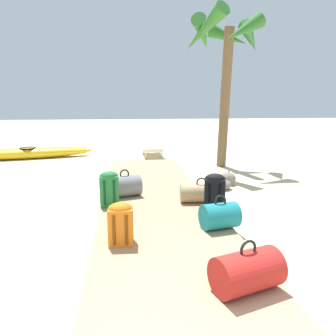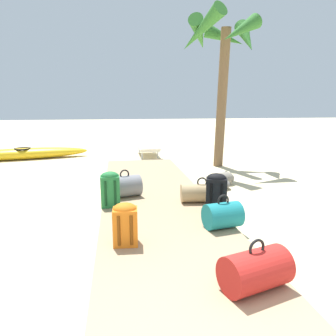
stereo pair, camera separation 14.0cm
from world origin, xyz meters
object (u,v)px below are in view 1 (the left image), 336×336
(duffel_bag_red, at_px, (247,271))
(backpack_orange, at_px, (121,222))
(duffel_bag_teal, at_px, (220,216))
(backpack_green, at_px, (109,188))
(lounge_chair, at_px, (152,146))
(palm_tree_far_right, at_px, (224,48))
(backpack_black, at_px, (215,192))
(duffel_bag_grey, at_px, (125,186))
(kayak, at_px, (28,153))
(duffel_bag_tan, at_px, (201,193))

(duffel_bag_red, height_order, backpack_orange, backpack_orange)
(duffel_bag_red, xyz_separation_m, duffel_bag_teal, (0.17, 1.34, -0.01))
(backpack_green, bearing_deg, lounge_chair, 77.77)
(palm_tree_far_right, bearing_deg, backpack_black, -108.38)
(duffel_bag_red, xyz_separation_m, backpack_green, (-1.26, 2.44, 0.11))
(backpack_green, distance_m, backpack_orange, 1.40)
(duffel_bag_grey, bearing_deg, backpack_green, -115.69)
(duffel_bag_teal, relative_size, duffel_bag_grey, 0.85)
(kayak, bearing_deg, duffel_bag_red, -62.48)
(duffel_bag_red, xyz_separation_m, duffel_bag_tan, (0.19, 2.43, -0.03))
(duffel_bag_red, distance_m, duffel_bag_tan, 2.44)
(duffel_bag_tan, relative_size, palm_tree_far_right, 0.18)
(duffel_bag_red, relative_size, kayak, 0.17)
(backpack_black, relative_size, palm_tree_far_right, 0.15)
(duffel_bag_grey, bearing_deg, duffel_bag_teal, -52.90)
(backpack_orange, xyz_separation_m, backpack_black, (1.33, 0.85, 0.05))
(backpack_orange, distance_m, duffel_bag_tan, 1.87)
(duffel_bag_teal, bearing_deg, lounge_chair, 93.13)
(duffel_bag_red, distance_m, backpack_green, 2.75)
(backpack_orange, height_order, backpack_black, backpack_black)
(backpack_orange, xyz_separation_m, kayak, (-2.87, 6.50, -0.17))
(duffel_bag_tan, bearing_deg, kayak, 128.89)
(duffel_bag_grey, relative_size, kayak, 0.16)
(backpack_green, distance_m, kayak, 5.77)
(backpack_orange, bearing_deg, lounge_chair, 82.01)
(duffel_bag_teal, height_order, kayak, duffel_bag_teal)
(palm_tree_far_right, bearing_deg, backpack_orange, -119.64)
(duffel_bag_red, height_order, kayak, duffel_bag_red)
(duffel_bag_teal, bearing_deg, backpack_black, 80.86)
(duffel_bag_grey, bearing_deg, kayak, 122.18)
(backpack_green, distance_m, duffel_bag_grey, 0.55)
(backpack_orange, distance_m, duffel_bag_grey, 1.87)
(backpack_orange, bearing_deg, duffel_bag_grey, 88.70)
(duffel_bag_teal, height_order, duffel_bag_grey, duffel_bag_grey)
(lounge_chair, bearing_deg, duffel_bag_grey, -100.68)
(lounge_chair, xyz_separation_m, kayak, (-3.77, 0.07, -0.16))
(palm_tree_far_right, bearing_deg, backpack_green, -131.77)
(duffel_bag_teal, bearing_deg, backpack_orange, -166.74)
(backpack_green, bearing_deg, backpack_orange, -82.17)
(duffel_bag_red, height_order, backpack_green, backpack_green)
(duffel_bag_tan, distance_m, kayak, 6.58)
(backpack_green, relative_size, lounge_chair, 0.36)
(backpack_green, bearing_deg, duffel_bag_grey, 64.31)
(backpack_green, height_order, kayak, backpack_green)
(palm_tree_far_right, bearing_deg, lounge_chair, 128.52)
(duffel_bag_grey, distance_m, palm_tree_far_right, 4.45)
(duffel_bag_tan, bearing_deg, backpack_black, -82.68)
(duffel_bag_tan, bearing_deg, backpack_green, 179.73)
(duffel_bag_grey, bearing_deg, backpack_black, -38.38)
(duffel_bag_tan, bearing_deg, duffel_bag_grey, 158.02)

